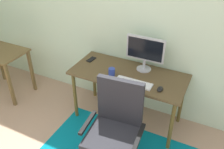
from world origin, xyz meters
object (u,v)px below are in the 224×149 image
desk (128,79)px  keyboard (134,83)px  computer_mouse (160,89)px  side_table (1,59)px  coffee_cup (112,72)px  cell_phone (91,59)px  office_chair (115,137)px  monitor (145,51)px

desk → keyboard: (0.13, -0.17, 0.09)m
computer_mouse → side_table: 2.35m
desk → coffee_cup: bearing=-141.0°
coffee_cup → side_table: size_ratio=0.13×
desk → cell_phone: cell_phone is taller
computer_mouse → office_chair: bearing=-117.9°
cell_phone → monitor: bearing=11.6°
keyboard → monitor: bearing=90.4°
desk → monitor: (0.13, 0.17, 0.34)m
monitor → coffee_cup: size_ratio=4.81×
desk → office_chair: bearing=-77.7°
office_chair → cell_phone: bearing=127.0°
coffee_cup → monitor: bearing=45.8°
side_table → desk: bearing=7.3°
computer_mouse → coffee_cup: bearing=176.9°
desk → cell_phone: bearing=170.7°
keyboard → side_table: size_ratio=0.58×
cell_phone → keyboard: bearing=-14.9°
keyboard → computer_mouse: 0.31m
computer_mouse → coffee_cup: size_ratio=1.07×
coffee_cup → cell_phone: bearing=151.3°
desk → computer_mouse: size_ratio=13.48×
desk → keyboard: 0.23m
keyboard → computer_mouse: computer_mouse is taller
desk → keyboard: size_ratio=3.26×
coffee_cup → cell_phone: size_ratio=0.70×
side_table → keyboard: bearing=2.1°
keyboard → office_chair: (0.02, -0.54, -0.35)m
office_chair → side_table: 2.12m
monitor → coffee_cup: bearing=-134.2°
keyboard → cell_phone: keyboard is taller
cell_phone → side_table: cell_phone is taller
computer_mouse → office_chair: (-0.29, -0.54, -0.36)m
monitor → keyboard: monitor is taller
keyboard → coffee_cup: size_ratio=4.42×
desk → monitor: monitor is taller
office_chair → keyboard: bearing=86.7°
office_chair → monitor: bearing=86.0°
keyboard → computer_mouse: bearing=0.9°
desk → coffee_cup: size_ratio=14.41×
desk → coffee_cup: 0.24m
desk → monitor: bearing=52.4°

